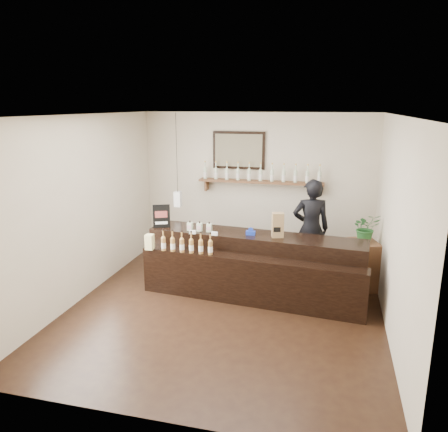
% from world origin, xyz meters
% --- Properties ---
extents(ground, '(5.00, 5.00, 0.00)m').
position_xyz_m(ground, '(0.00, 0.00, 0.00)').
color(ground, black).
rests_on(ground, ground).
extents(room_shell, '(5.00, 5.00, 5.00)m').
position_xyz_m(room_shell, '(0.00, 0.00, 1.70)').
color(room_shell, beige).
rests_on(room_shell, ground).
extents(back_wall_decor, '(2.66, 0.96, 1.69)m').
position_xyz_m(back_wall_decor, '(-0.15, 2.37, 1.76)').
color(back_wall_decor, brown).
rests_on(back_wall_decor, ground).
extents(counter, '(3.48, 1.24, 1.12)m').
position_xyz_m(counter, '(0.30, 0.57, 0.45)').
color(counter, black).
rests_on(counter, ground).
extents(promo_sign, '(0.26, 0.13, 0.39)m').
position_xyz_m(promo_sign, '(-1.26, 0.69, 1.15)').
color(promo_sign, black).
rests_on(promo_sign, counter).
extents(paper_bag, '(0.20, 0.17, 0.38)m').
position_xyz_m(paper_bag, '(0.66, 0.63, 1.15)').
color(paper_bag, olive).
rests_on(paper_bag, counter).
extents(tape_dispenser, '(0.15, 0.06, 0.12)m').
position_xyz_m(tape_dispenser, '(0.24, 0.63, 1.01)').
color(tape_dispenser, '#1732A7').
rests_on(tape_dispenser, counter).
extents(side_cabinet, '(0.54, 0.64, 0.80)m').
position_xyz_m(side_cabinet, '(2.00, 1.25, 0.40)').
color(side_cabinet, brown).
rests_on(side_cabinet, ground).
extents(potted_plant, '(0.51, 0.48, 0.47)m').
position_xyz_m(potted_plant, '(2.00, 1.25, 1.03)').
color(potted_plant, '#265F28').
rests_on(potted_plant, side_cabinet).
extents(shopkeeper, '(0.80, 0.61, 1.96)m').
position_xyz_m(shopkeeper, '(1.12, 1.55, 0.98)').
color(shopkeeper, black).
rests_on(shopkeeper, ground).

